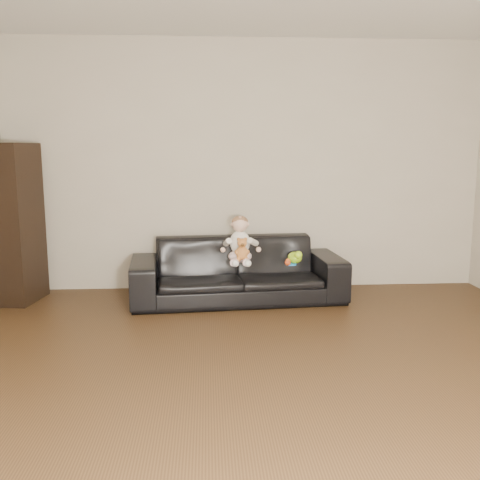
{
  "coord_description": "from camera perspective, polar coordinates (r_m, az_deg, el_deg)",
  "views": [
    {
      "loc": [
        -0.42,
        -2.9,
        1.48
      ],
      "look_at": [
        -0.11,
        2.15,
        0.62
      ],
      "focal_mm": 40.0,
      "sensor_mm": 36.0,
      "label": 1
    }
  ],
  "objects": [
    {
      "name": "toy_blue_disc",
      "position": [
        5.08,
        5.46,
        -2.58
      ],
      "size": [
        0.1,
        0.1,
        0.01
      ],
      "primitive_type": "cylinder",
      "rotation": [
        0.0,
        0.0,
        -0.02
      ],
      "color": "blue",
      "rests_on": "sofa"
    },
    {
      "name": "baby",
      "position": [
        5.12,
        0.01,
        -0.24
      ],
      "size": [
        0.33,
        0.4,
        0.45
      ],
      "rotation": [
        0.0,
        0.0,
        -0.17
      ],
      "color": "#F9D2D8",
      "rests_on": "sofa"
    },
    {
      "name": "cabinet",
      "position": [
        5.61,
        -22.96,
        1.63
      ],
      "size": [
        0.46,
        0.58,
        1.54
      ],
      "primitive_type": "cube",
      "rotation": [
        0.0,
        0.0,
        -0.15
      ],
      "color": "black",
      "rests_on": "floor"
    },
    {
      "name": "wall_back",
      "position": [
        5.67,
        0.71,
        7.85
      ],
      "size": [
        5.0,
        0.0,
        5.0
      ],
      "primitive_type": "plane",
      "rotation": [
        1.57,
        0.0,
        0.0
      ],
      "color": "#B5AB98",
      "rests_on": "ground"
    },
    {
      "name": "toy_green",
      "position": [
        5.15,
        5.87,
        -1.87
      ],
      "size": [
        0.15,
        0.18,
        0.11
      ],
      "primitive_type": "ellipsoid",
      "rotation": [
        0.0,
        0.0,
        0.12
      ],
      "color": "#A1DE1A",
      "rests_on": "sofa"
    },
    {
      "name": "sofa",
      "position": [
        5.29,
        -0.28,
        -3.19
      ],
      "size": [
        2.13,
        0.98,
        0.6
      ],
      "primitive_type": "imported",
      "rotation": [
        0.0,
        0.0,
        0.08
      ],
      "color": "black",
      "rests_on": "floor"
    },
    {
      "name": "teddy_bear",
      "position": [
        4.99,
        0.22,
        -1.0
      ],
      "size": [
        0.14,
        0.14,
        0.21
      ],
      "rotation": [
        0.0,
        0.0,
        -0.4
      ],
      "color": "#C17637",
      "rests_on": "sofa"
    },
    {
      "name": "toy_rattle",
      "position": [
        5.05,
        5.12,
        -2.41
      ],
      "size": [
        0.06,
        0.06,
        0.06
      ],
      "primitive_type": "sphere",
      "rotation": [
        0.0,
        0.0,
        0.08
      ],
      "color": "#CF4218",
      "rests_on": "sofa"
    },
    {
      "name": "floor",
      "position": [
        3.28,
        4.39,
        -17.19
      ],
      "size": [
        5.5,
        5.5,
        0.0
      ],
      "primitive_type": "plane",
      "color": "#432C17",
      "rests_on": "ground"
    },
    {
      "name": "shelf_item",
      "position": [
        5.57,
        -23.0,
        5.16
      ],
      "size": [
        0.22,
        0.27,
        0.28
      ],
      "primitive_type": "cube",
      "rotation": [
        0.0,
        0.0,
        -0.15
      ],
      "color": "silver",
      "rests_on": "cabinet"
    }
  ]
}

